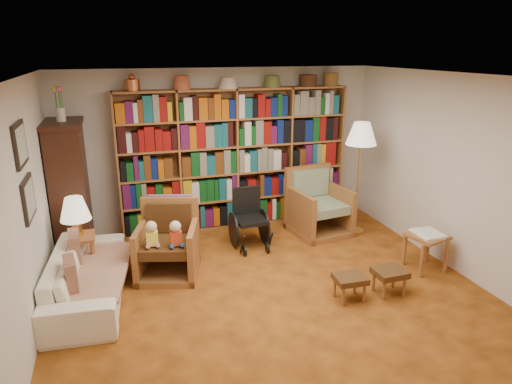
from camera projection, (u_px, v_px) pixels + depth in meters
name	position (u px, v px, depth m)	size (l,w,h in m)	color
floor	(272.00, 295.00, 5.39)	(5.00, 5.00, 0.00)	#AC5A1A
ceiling	(274.00, 77.00, 4.63)	(5.00, 5.00, 0.00)	silver
wall_back	(221.00, 148.00, 7.28)	(5.00, 5.00, 0.00)	silver
wall_front	(411.00, 316.00, 2.74)	(5.00, 5.00, 0.00)	silver
wall_left	(23.00, 218.00, 4.30)	(5.00, 5.00, 0.00)	silver
wall_right	(460.00, 176.00, 5.72)	(5.00, 5.00, 0.00)	silver
bookshelf	(236.00, 155.00, 7.21)	(3.60, 0.30, 2.42)	#A26232
curio_cabinet	(70.00, 187.00, 6.27)	(0.50, 0.95, 2.40)	#35190E
framed_pictures	(25.00, 172.00, 4.46)	(0.03, 0.52, 0.97)	black
sofa	(87.00, 276.00, 5.24)	(0.75, 1.93, 0.56)	white
sofa_throw	(92.00, 274.00, 5.25)	(0.80, 1.49, 0.04)	beige
cushion_left	(75.00, 252.00, 5.47)	(0.12, 0.38, 0.38)	maroon
cushion_right	(71.00, 278.00, 4.83)	(0.11, 0.36, 0.36)	maroon
side_table_lamp	(80.00, 246.00, 5.73)	(0.39, 0.39, 0.55)	#A26232
table_lamp	(75.00, 210.00, 5.58)	(0.37, 0.37, 0.50)	gold
armchair_leather	(166.00, 244.00, 5.85)	(0.95, 0.97, 0.95)	#A26232
armchair_sage	(317.00, 208.00, 7.17)	(0.92, 0.95, 1.01)	#A26232
wheelchair	(249.00, 220.00, 6.63)	(0.49, 0.69, 0.86)	black
floor_lamp	(361.00, 138.00, 6.79)	(0.46, 0.46, 1.74)	gold
side_table_papers	(426.00, 240.00, 5.90)	(0.54, 0.54, 0.52)	#A26232
footstool_a	(350.00, 280.00, 5.22)	(0.37, 0.32, 0.30)	#502E15
footstool_b	(390.00, 274.00, 5.34)	(0.37, 0.32, 0.31)	#502E15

